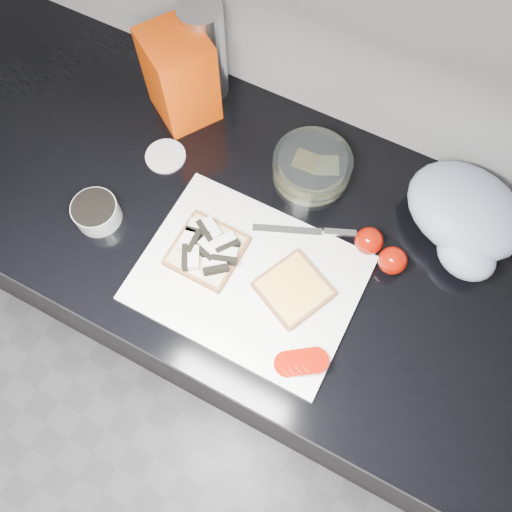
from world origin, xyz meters
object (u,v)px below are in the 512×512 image
Objects in this scene: glass_bowl at (311,169)px; steel_canister at (205,52)px; cutting_board at (249,278)px; bread_bag at (180,77)px.

steel_canister is at bearing 160.51° from glass_bowl.
cutting_board is at bearing -91.66° from glass_bowl.
glass_bowl is at bearing 88.34° from cutting_board.
bread_bag reaches higher than cutting_board.
glass_bowl is at bearing -19.49° from steel_canister.
steel_canister reaches higher than glass_bowl.
cutting_board is 0.43m from bread_bag.
steel_canister is (-0.30, 0.11, 0.07)m from glass_bowl.
cutting_board is 0.26m from glass_bowl.
cutting_board is at bearing -51.16° from steel_canister.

